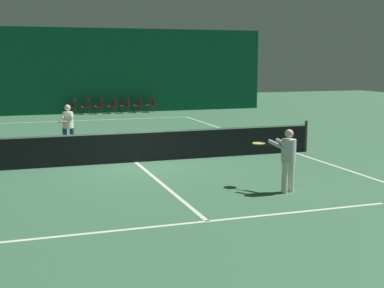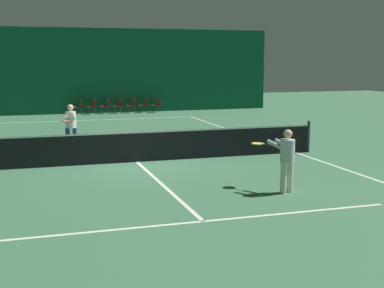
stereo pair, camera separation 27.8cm
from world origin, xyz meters
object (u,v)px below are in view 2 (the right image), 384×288
at_px(courtside_chair_0, 79,106).
at_px(courtside_chair_6, 157,104).
at_px(player_near, 286,156).
at_px(tennis_net, 137,146).
at_px(player_far, 71,124).
at_px(courtside_chair_1, 92,106).
at_px(courtside_chair_5, 144,104).
at_px(courtside_chair_4, 132,105).
at_px(courtside_chair_2, 106,105).
at_px(courtside_chair_3, 119,105).

relative_size(courtside_chair_0, courtside_chair_6, 1.00).
relative_size(player_near, courtside_chair_6, 1.81).
xyz_separation_m(tennis_net, player_far, (-1.74, 2.85, 0.42)).
distance_m(courtside_chair_1, courtside_chair_5, 3.06).
height_order(courtside_chair_4, courtside_chair_5, same).
relative_size(courtside_chair_2, courtside_chair_5, 1.00).
distance_m(player_near, courtside_chair_3, 19.82).
xyz_separation_m(courtside_chair_4, courtside_chair_5, (0.76, 0.00, 0.00)).
bearing_deg(courtside_chair_3, courtside_chair_0, -90.00).
bearing_deg(courtside_chair_3, tennis_net, -7.71).
relative_size(courtside_chair_2, courtside_chair_4, 1.00).
xyz_separation_m(player_near, courtside_chair_2, (-1.33, 19.81, -0.40)).
bearing_deg(courtside_chair_4, player_far, -20.45).
xyz_separation_m(player_near, courtside_chair_5, (0.96, 19.81, -0.40)).
xyz_separation_m(player_near, courtside_chair_4, (0.20, 19.81, -0.40)).
relative_size(courtside_chair_4, courtside_chair_6, 1.00).
relative_size(courtside_chair_2, courtside_chair_3, 1.00).
bearing_deg(courtside_chair_4, courtside_chair_5, 90.00).
distance_m(courtside_chair_2, courtside_chair_6, 3.06).
relative_size(courtside_chair_0, courtside_chair_2, 1.00).
bearing_deg(tennis_net, player_far, 121.35).
height_order(courtside_chair_4, courtside_chair_6, same).
bearing_deg(tennis_net, courtside_chair_0, 91.00).
bearing_deg(courtside_chair_4, courtside_chair_0, -90.00).
height_order(tennis_net, player_near, player_near).
height_order(courtside_chair_2, courtside_chair_4, same).
xyz_separation_m(courtside_chair_3, courtside_chair_6, (2.29, 0.00, 0.00)).
height_order(player_near, courtside_chair_0, player_near).
relative_size(tennis_net, courtside_chair_1, 14.29).
relative_size(courtside_chair_0, courtside_chair_3, 1.00).
distance_m(player_far, courtside_chair_3, 12.74).
relative_size(tennis_net, player_near, 7.89).
relative_size(player_near, courtside_chair_3, 1.81).
xyz_separation_m(courtside_chair_1, courtside_chair_3, (1.53, 0.00, 0.00)).
relative_size(courtside_chair_1, courtside_chair_4, 1.00).
bearing_deg(player_far, courtside_chair_0, -173.64).
bearing_deg(courtside_chair_4, player_near, -0.57).
distance_m(tennis_net, courtside_chair_6, 15.62).
xyz_separation_m(courtside_chair_0, courtside_chair_3, (2.29, 0.00, 0.00)).
distance_m(courtside_chair_0, courtside_chair_5, 3.82).
height_order(courtside_chair_0, courtside_chair_1, same).
height_order(courtside_chair_0, courtside_chair_4, same).
height_order(courtside_chair_1, courtside_chair_6, same).
height_order(tennis_net, courtside_chair_5, tennis_net).
bearing_deg(tennis_net, courtside_chair_3, 82.29).
bearing_deg(courtside_chair_6, courtside_chair_1, -90.00).
distance_m(player_near, player_far, 8.79).
height_order(courtside_chair_1, courtside_chair_5, same).
relative_size(courtside_chair_1, courtside_chair_3, 1.00).
distance_m(courtside_chair_1, courtside_chair_4, 2.29).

